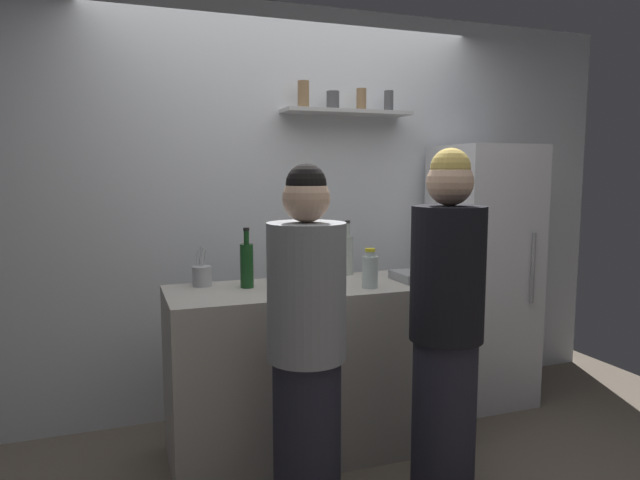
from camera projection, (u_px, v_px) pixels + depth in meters
back_wall_assembly at (291, 210)px, 3.73m from camera, size 4.80×0.32×2.60m
refrigerator at (482, 275)px, 3.83m from camera, size 0.57×0.61×1.73m
counter at (320, 368)px, 3.16m from camera, size 1.65×0.60×0.94m
baking_pan at (424, 275)px, 3.26m from camera, size 0.34×0.24×0.05m
utensil_holder at (202, 276)px, 3.08m from camera, size 0.10×0.10×0.21m
wine_bottle_amber_glass at (302, 263)px, 3.19m from camera, size 0.07×0.07×0.30m
wine_bottle_green_glass at (247, 264)px, 3.03m from camera, size 0.07×0.07×0.32m
wine_bottle_dark_glass at (286, 265)px, 2.98m from camera, size 0.07×0.07×0.35m
wine_bottle_pale_glass at (347, 254)px, 3.41m from camera, size 0.07×0.07×0.33m
water_bottle_plastic at (370, 271)px, 3.03m from camera, size 0.08×0.08×0.21m
person_grey_hoodie at (307, 351)px, 2.46m from camera, size 0.34×0.34×1.59m
person_blonde at (446, 331)px, 2.62m from camera, size 0.34×0.34×1.66m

